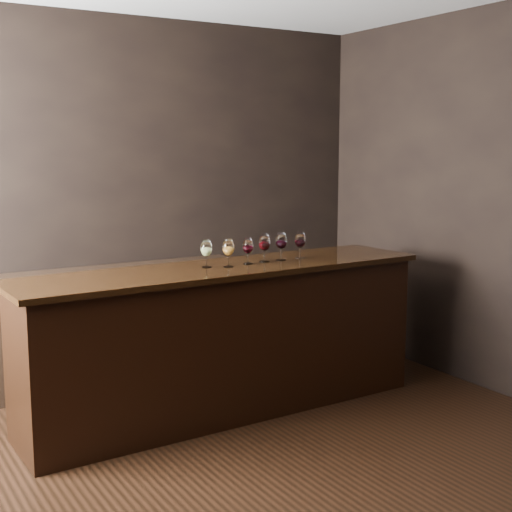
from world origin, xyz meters
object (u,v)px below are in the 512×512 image
back_bar_shelf (90,328)px  glass_red_a (248,247)px  glass_red_c (281,242)px  glass_red_d (300,241)px  bar_counter (225,342)px  glass_red_b (265,243)px  glass_amber (228,248)px  glass_white (206,249)px

back_bar_shelf → glass_red_a: bearing=-52.6°
glass_red_c → back_bar_shelf: bearing=136.9°
back_bar_shelf → glass_red_d: glass_red_d is taller
glass_red_c → glass_red_a: bearing=-174.9°
bar_counter → glass_red_d: 0.90m
glass_red_b → glass_red_d: size_ratio=1.04×
back_bar_shelf → glass_amber: size_ratio=13.14×
glass_red_c → glass_white: bearing=179.8°
back_bar_shelf → glass_red_a: (0.79, -1.03, 0.69)m
bar_counter → glass_red_a: glass_red_a is taller
glass_red_b → glass_red_c: (0.14, 0.01, 0.00)m
bar_counter → glass_red_d: bearing=1.2°
back_bar_shelf → bar_counter: bearing=-59.7°
glass_amber → glass_red_a: 0.17m
back_bar_shelf → glass_red_d: (1.23, -1.00, 0.69)m
bar_counter → glass_red_b: glass_red_b is taller
glass_amber → glass_red_c: glass_red_c is taller
glass_red_a → glass_red_b: 0.15m
back_bar_shelf → glass_red_a: glass_red_a is taller
back_bar_shelf → glass_amber: glass_amber is taller
glass_red_b → glass_red_d: 0.30m
back_bar_shelf → glass_red_c: (1.07, -1.00, 0.70)m
glass_red_a → glass_red_c: glass_red_c is taller
glass_white → glass_red_d: glass_red_d is taller
glass_red_b → glass_red_a: bearing=-172.5°
glass_red_c → bar_counter: bearing=-176.3°
glass_red_a → glass_red_b: (0.14, 0.02, 0.01)m
glass_red_a → glass_red_d: glass_red_d is taller
glass_white → glass_red_c: 0.59m
glass_red_a → glass_red_b: glass_red_b is taller
back_bar_shelf → glass_red_c: 1.63m
glass_red_c → glass_amber: bearing=-172.4°
back_bar_shelf → glass_amber: 1.41m
glass_amber → glass_red_c: bearing=7.6°
back_bar_shelf → glass_amber: bearing=-59.9°
glass_red_d → glass_red_b: bearing=-178.4°
glass_red_b → glass_red_d: (0.30, 0.01, -0.00)m
bar_counter → glass_amber: bearing=-70.0°
bar_counter → glass_red_b: 0.73m
glass_amber → glass_red_d: (0.62, 0.06, 0.00)m
glass_amber → glass_red_c: (0.46, 0.06, 0.01)m
bar_counter → glass_red_c: bearing=2.0°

